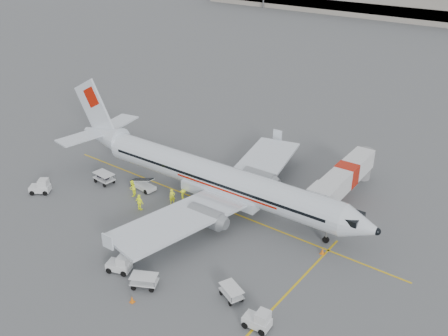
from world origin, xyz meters
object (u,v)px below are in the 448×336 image
Objects in this scene: tug_mid at (119,263)px; belt_loader at (143,180)px; jet_bridge at (345,182)px; aircraft at (217,159)px; tug_aft at (40,186)px; tug_fore at (257,319)px.

belt_loader is at bearing 107.69° from tug_mid.
aircraft is at bearing -140.15° from jet_bridge.
aircraft is 9.19× the size of belt_loader.
jet_bridge is at bearing -0.52° from tug_aft.
tug_fore is (3.26, -22.69, -1.20)m from jet_bridge.
tug_mid is (-10.44, -24.38, -1.20)m from jet_bridge.
belt_loader is (-19.60, -12.26, -0.88)m from jet_bridge.
tug_aft is (-28.47, -20.08, -1.17)m from jet_bridge.
aircraft is at bearing 71.78° from tug_mid.
tug_aft is at bearing -133.20° from belt_loader.
aircraft reaches higher than tug_aft.
tug_fore is 1.00× the size of tug_mid.
jet_bridge is 23.14m from belt_loader.
tug_mid is at bearing -178.65° from tug_fore.
tug_mid is at bearing -49.13° from tug_aft.
jet_bridge is 34.86m from tug_aft.
aircraft is at bearing 131.23° from tug_fore.
belt_loader is 11.83m from tug_aft.
aircraft is 21.09m from tug_aft.
jet_bridge is at bearing 47.42° from tug_mid.
belt_loader is 1.98× the size of tug_fore.
jet_bridge is (10.74, 9.59, -3.34)m from aircraft.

